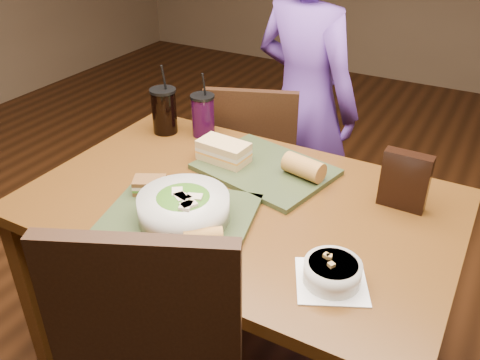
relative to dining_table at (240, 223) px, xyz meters
name	(u,v)px	position (x,y,z in m)	size (l,w,h in m)	color
dining_table	(240,223)	(0.00, 0.00, 0.00)	(1.30, 0.85, 0.75)	#523010
chair_far	(260,167)	(-0.25, 0.62, -0.17)	(0.50, 0.51, 0.88)	black
diner	(304,104)	(-0.14, 0.84, 0.08)	(0.54, 0.35, 1.48)	#5F3797
tray_near	(181,215)	(-0.11, -0.17, 0.10)	(0.42, 0.32, 0.02)	#2D381E
tray_far	(265,169)	(-0.01, 0.19, 0.10)	(0.42, 0.32, 0.02)	#2D381E
salad_bowl	(184,206)	(-0.08, -0.19, 0.15)	(0.26, 0.26, 0.09)	silver
soup_bowl	(332,272)	(0.38, -0.22, 0.12)	(0.23, 0.23, 0.07)	white
sandwich_near	(150,185)	(-0.25, -0.12, 0.13)	(0.12, 0.10, 0.05)	#593819
sandwich_far	(224,151)	(-0.16, 0.17, 0.14)	(0.18, 0.11, 0.07)	tan
baguette_near	(203,237)	(0.04, -0.26, 0.13)	(0.05, 0.05, 0.10)	#AD7533
baguette_far	(304,167)	(0.13, 0.20, 0.14)	(0.07, 0.07, 0.14)	#AD7533
cup_cola	(164,111)	(-0.49, 0.29, 0.18)	(0.10, 0.10, 0.27)	black
cup_berry	(203,115)	(-0.35, 0.34, 0.17)	(0.09, 0.09, 0.25)	black
chip_bag	(405,181)	(0.44, 0.20, 0.18)	(0.14, 0.04, 0.18)	black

